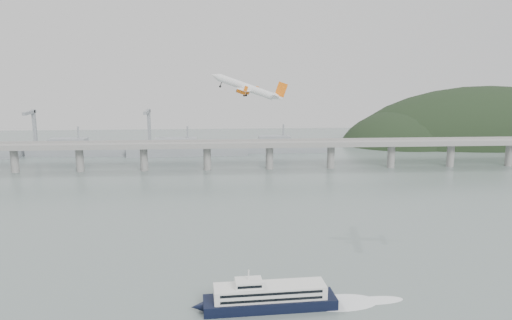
{
  "coord_description": "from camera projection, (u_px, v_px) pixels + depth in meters",
  "views": [
    {
      "loc": [
        -15.62,
        -192.93,
        84.85
      ],
      "look_at": [
        0.0,
        55.0,
        36.0
      ],
      "focal_mm": 35.0,
      "sensor_mm": 36.0,
      "label": 1
    }
  ],
  "objects": [
    {
      "name": "ground",
      "position": [
        264.0,
        271.0,
        206.27
      ],
      "size": [
        900.0,
        900.0,
        0.0
      ],
      "primitive_type": "plane",
      "color": "slate",
      "rests_on": "ground"
    },
    {
      "name": "bridge",
      "position": [
        243.0,
        148.0,
        398.64
      ],
      "size": [
        800.0,
        22.0,
        23.9
      ],
      "color": "gray",
      "rests_on": "ground"
    },
    {
      "name": "headland",
      "position": [
        497.0,
        158.0,
        552.46
      ],
      "size": [
        365.0,
        155.0,
        156.0
      ],
      "color": "black",
      "rests_on": "ground"
    },
    {
      "name": "distant_fleet",
      "position": [
        72.0,
        150.0,
        455.06
      ],
      "size": [
        453.0,
        60.9,
        40.0
      ],
      "color": "gray",
      "rests_on": "ground"
    },
    {
      "name": "ferry",
      "position": [
        270.0,
        297.0,
        174.85
      ],
      "size": [
        76.88,
        16.47,
        14.49
      ],
      "rotation": [
        0.0,
        0.0,
        0.07
      ],
      "color": "black",
      "rests_on": "ground"
    },
    {
      "name": "airliner",
      "position": [
        248.0,
        88.0,
        255.95
      ],
      "size": [
        40.14,
        36.95,
        15.95
      ],
      "rotation": [
        0.05,
        -0.33,
        2.91
      ],
      "color": "white",
      "rests_on": "ground"
    }
  ]
}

